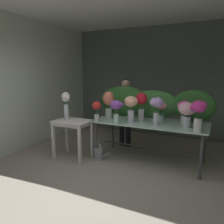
{
  "coord_description": "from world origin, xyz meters",
  "views": [
    {
      "loc": [
        1.6,
        -2.4,
        1.77
      ],
      "look_at": [
        -0.25,
        1.39,
        1.0
      ],
      "focal_mm": 35.72,
      "sensor_mm": 36.0,
      "label": 1
    }
  ],
  "objects_px": {
    "vase_rosy_ranunculus": "(161,110)",
    "vase_magenta_roses": "(199,113)",
    "vase_crimson_stock": "(141,104)",
    "vase_violet_freesia": "(116,108)",
    "vase_white_roses_tall": "(66,104)",
    "vase_fuchsia_peonies": "(184,109)",
    "vase_lilac_dahlias": "(156,107)",
    "vase_scarlet_carnations": "(97,110)",
    "florist": "(125,105)",
    "vase_peach_tulips": "(131,106)",
    "vase_coral_snapdragons": "(109,102)",
    "vase_blush_hydrangea": "(188,111)",
    "display_table_glass": "(150,127)",
    "side_table_white": "(72,126)",
    "watering_can": "(99,154)"
  },
  "relations": [
    {
      "from": "vase_rosy_ranunculus",
      "to": "vase_magenta_roses",
      "type": "bearing_deg",
      "value": -33.26
    },
    {
      "from": "vase_rosy_ranunculus",
      "to": "vase_crimson_stock",
      "type": "relative_size",
      "value": 0.69
    },
    {
      "from": "vase_violet_freesia",
      "to": "vase_white_roses_tall",
      "type": "distance_m",
      "value": 1.06
    },
    {
      "from": "vase_fuchsia_peonies",
      "to": "vase_lilac_dahlias",
      "type": "bearing_deg",
      "value": -140.75
    },
    {
      "from": "vase_scarlet_carnations",
      "to": "florist",
      "type": "bearing_deg",
      "value": 81.3
    },
    {
      "from": "vase_crimson_stock",
      "to": "vase_lilac_dahlias",
      "type": "bearing_deg",
      "value": -34.96
    },
    {
      "from": "vase_lilac_dahlias",
      "to": "vase_peach_tulips",
      "type": "distance_m",
      "value": 0.5
    },
    {
      "from": "vase_coral_snapdragons",
      "to": "vase_crimson_stock",
      "type": "xyz_separation_m",
      "value": [
        0.7,
        0.05,
        0.02
      ]
    },
    {
      "from": "vase_blush_hydrangea",
      "to": "vase_violet_freesia",
      "type": "bearing_deg",
      "value": -169.08
    },
    {
      "from": "vase_scarlet_carnations",
      "to": "vase_magenta_roses",
      "type": "distance_m",
      "value": 1.87
    },
    {
      "from": "display_table_glass",
      "to": "vase_blush_hydrangea",
      "type": "relative_size",
      "value": 4.93
    },
    {
      "from": "vase_fuchsia_peonies",
      "to": "vase_violet_freesia",
      "type": "height_order",
      "value": "vase_fuchsia_peonies"
    },
    {
      "from": "vase_peach_tulips",
      "to": "vase_coral_snapdragons",
      "type": "bearing_deg",
      "value": 161.84
    },
    {
      "from": "vase_rosy_ranunculus",
      "to": "vase_white_roses_tall",
      "type": "relative_size",
      "value": 0.68
    },
    {
      "from": "vase_coral_snapdragons",
      "to": "vase_magenta_roses",
      "type": "relative_size",
      "value": 1.08
    },
    {
      "from": "florist",
      "to": "vase_peach_tulips",
      "type": "bearing_deg",
      "value": -61.21
    },
    {
      "from": "vase_white_roses_tall",
      "to": "florist",
      "type": "bearing_deg",
      "value": 56.24
    },
    {
      "from": "vase_blush_hydrangea",
      "to": "vase_white_roses_tall",
      "type": "xyz_separation_m",
      "value": [
        -2.31,
        -0.4,
        0.04
      ]
    },
    {
      "from": "vase_magenta_roses",
      "to": "vase_rosy_ranunculus",
      "type": "height_order",
      "value": "vase_magenta_roses"
    },
    {
      "from": "side_table_white",
      "to": "florist",
      "type": "bearing_deg",
      "value": 61.2
    },
    {
      "from": "vase_crimson_stock",
      "to": "vase_coral_snapdragons",
      "type": "bearing_deg",
      "value": -176.08
    },
    {
      "from": "vase_peach_tulips",
      "to": "vase_scarlet_carnations",
      "type": "bearing_deg",
      "value": -162.73
    },
    {
      "from": "display_table_glass",
      "to": "side_table_white",
      "type": "xyz_separation_m",
      "value": [
        -1.46,
        -0.54,
        -0.02
      ]
    },
    {
      "from": "vase_violet_freesia",
      "to": "vase_fuchsia_peonies",
      "type": "bearing_deg",
      "value": 23.3
    },
    {
      "from": "side_table_white",
      "to": "vase_fuchsia_peonies",
      "type": "height_order",
      "value": "vase_fuchsia_peonies"
    },
    {
      "from": "display_table_glass",
      "to": "vase_lilac_dahlias",
      "type": "relative_size",
      "value": 4.25
    },
    {
      "from": "vase_white_roses_tall",
      "to": "display_table_glass",
      "type": "bearing_deg",
      "value": 18.63
    },
    {
      "from": "display_table_glass",
      "to": "vase_scarlet_carnations",
      "type": "height_order",
      "value": "vase_scarlet_carnations"
    },
    {
      "from": "vase_lilac_dahlias",
      "to": "vase_magenta_roses",
      "type": "distance_m",
      "value": 0.75
    },
    {
      "from": "vase_scarlet_carnations",
      "to": "vase_magenta_roses",
      "type": "height_order",
      "value": "vase_magenta_roses"
    },
    {
      "from": "vase_blush_hydrangea",
      "to": "vase_peach_tulips",
      "type": "relative_size",
      "value": 0.87
    },
    {
      "from": "side_table_white",
      "to": "florist",
      "type": "xyz_separation_m",
      "value": [
        0.66,
        1.2,
        0.31
      ]
    },
    {
      "from": "vase_lilac_dahlias",
      "to": "vase_coral_snapdragons",
      "type": "bearing_deg",
      "value": 168.8
    },
    {
      "from": "vase_rosy_ranunculus",
      "to": "vase_crimson_stock",
      "type": "height_order",
      "value": "vase_crimson_stock"
    },
    {
      "from": "vase_scarlet_carnations",
      "to": "vase_violet_freesia",
      "type": "height_order",
      "value": "vase_violet_freesia"
    },
    {
      "from": "display_table_glass",
      "to": "florist",
      "type": "height_order",
      "value": "florist"
    },
    {
      "from": "vase_coral_snapdragons",
      "to": "vase_white_roses_tall",
      "type": "bearing_deg",
      "value": -143.75
    },
    {
      "from": "vase_blush_hydrangea",
      "to": "vase_fuchsia_peonies",
      "type": "xyz_separation_m",
      "value": [
        -0.1,
        0.26,
        -0.0
      ]
    },
    {
      "from": "vase_coral_snapdragons",
      "to": "watering_can",
      "type": "height_order",
      "value": "vase_coral_snapdragons"
    },
    {
      "from": "vase_magenta_roses",
      "to": "vase_white_roses_tall",
      "type": "distance_m",
      "value": 2.51
    },
    {
      "from": "vase_peach_tulips",
      "to": "vase_rosy_ranunculus",
      "type": "height_order",
      "value": "vase_peach_tulips"
    },
    {
      "from": "vase_fuchsia_peonies",
      "to": "vase_white_roses_tall",
      "type": "xyz_separation_m",
      "value": [
        -2.22,
        -0.66,
        0.04
      ]
    },
    {
      "from": "vase_scarlet_carnations",
      "to": "watering_can",
      "type": "bearing_deg",
      "value": 40.57
    },
    {
      "from": "vase_lilac_dahlias",
      "to": "watering_can",
      "type": "bearing_deg",
      "value": -172.13
    },
    {
      "from": "vase_lilac_dahlias",
      "to": "vase_white_roses_tall",
      "type": "bearing_deg",
      "value": -170.32
    },
    {
      "from": "vase_lilac_dahlias",
      "to": "vase_blush_hydrangea",
      "type": "distance_m",
      "value": 0.54
    },
    {
      "from": "vase_scarlet_carnations",
      "to": "vase_rosy_ranunculus",
      "type": "bearing_deg",
      "value": 21.58
    },
    {
      "from": "display_table_glass",
      "to": "vase_rosy_ranunculus",
      "type": "height_order",
      "value": "vase_rosy_ranunculus"
    },
    {
      "from": "vase_peach_tulips",
      "to": "watering_can",
      "type": "height_order",
      "value": "vase_peach_tulips"
    },
    {
      "from": "display_table_glass",
      "to": "vase_violet_freesia",
      "type": "distance_m",
      "value": 0.78
    }
  ]
}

